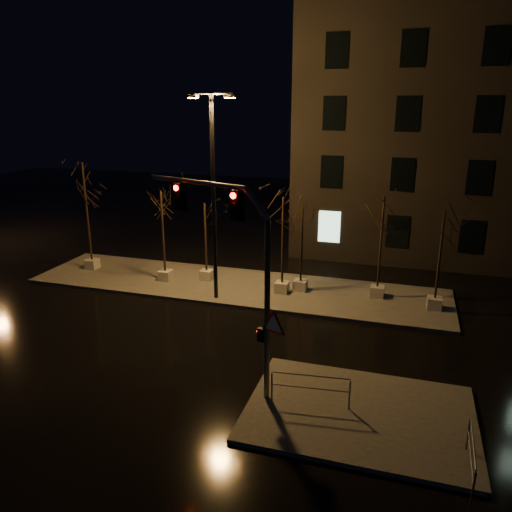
% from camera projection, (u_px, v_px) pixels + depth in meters
% --- Properties ---
extents(ground, '(90.00, 90.00, 0.00)m').
position_uv_depth(ground, '(187.00, 336.00, 20.96)').
color(ground, black).
rests_on(ground, ground).
extents(median, '(22.00, 5.00, 0.15)m').
position_uv_depth(median, '(234.00, 286.00, 26.42)').
color(median, '#44433D').
rests_on(median, ground).
extents(sidewalk_corner, '(7.00, 5.00, 0.15)m').
position_uv_depth(sidewalk_corner, '(359.00, 413.00, 15.64)').
color(sidewalk_corner, '#44433D').
rests_on(sidewalk_corner, ground).
extents(building, '(25.00, 12.00, 15.00)m').
position_uv_depth(building, '(507.00, 134.00, 31.25)').
color(building, black).
rests_on(building, ground).
extents(tree_0, '(1.80, 1.80, 6.27)m').
position_uv_depth(tree_0, '(84.00, 187.00, 27.62)').
color(tree_0, '#A5A29A').
rests_on(tree_0, median).
extents(tree_1, '(1.80, 1.80, 4.96)m').
position_uv_depth(tree_1, '(162.00, 212.00, 25.99)').
color(tree_1, '#A5A29A').
rests_on(tree_1, median).
extents(tree_2, '(1.80, 1.80, 4.34)m').
position_uv_depth(tree_2, '(205.00, 221.00, 26.22)').
color(tree_2, '#A5A29A').
rests_on(tree_2, median).
extents(tree_3, '(1.80, 1.80, 5.03)m').
position_uv_depth(tree_3, '(283.00, 219.00, 24.25)').
color(tree_3, '#A5A29A').
rests_on(tree_3, median).
extents(tree_4, '(1.80, 1.80, 4.43)m').
position_uv_depth(tree_4, '(302.00, 227.00, 24.65)').
color(tree_4, '#A5A29A').
rests_on(tree_4, median).
extents(tree_5, '(1.80, 1.80, 5.17)m').
position_uv_depth(tree_5, '(383.00, 220.00, 23.66)').
color(tree_5, '#A5A29A').
rests_on(tree_5, median).
extents(tree_6, '(1.80, 1.80, 4.82)m').
position_uv_depth(tree_6, '(442.00, 233.00, 22.30)').
color(tree_6, '#A5A29A').
rests_on(tree_6, median).
extents(traffic_signal_mast, '(5.35, 1.95, 6.89)m').
position_uv_depth(traffic_signal_mast, '(238.00, 260.00, 15.67)').
color(traffic_signal_mast, '#575A5F').
rests_on(traffic_signal_mast, sidewalk_corner).
extents(streetlight_main, '(2.41, 0.69, 9.67)m').
position_uv_depth(streetlight_main, '(213.00, 185.00, 23.09)').
color(streetlight_main, black).
rests_on(streetlight_main, median).
extents(guard_rail_a, '(2.50, 0.32, 1.09)m').
position_uv_depth(guard_rail_a, '(310.00, 385.00, 15.74)').
color(guard_rail_a, '#575A5F').
rests_on(guard_rail_a, sidewalk_corner).
extents(guard_rail_b, '(0.14, 2.23, 1.05)m').
position_uv_depth(guard_rail_b, '(471.00, 453.00, 12.75)').
color(guard_rail_b, '#575A5F').
rests_on(guard_rail_b, sidewalk_corner).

